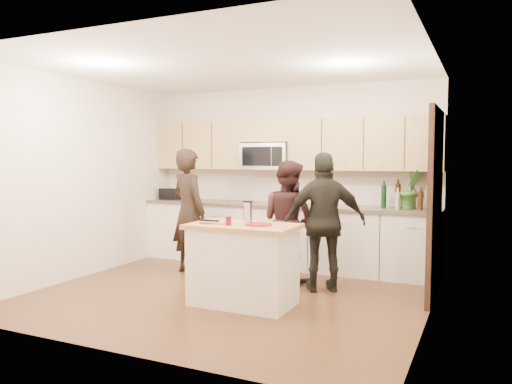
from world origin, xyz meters
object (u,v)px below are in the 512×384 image
at_px(toaster, 171,194).
at_px(woman_left, 189,211).
at_px(woman_right, 325,222).
at_px(island, 243,264).
at_px(woman_center, 288,221).

xyz_separation_m(toaster, woman_left, (0.96, -0.95, -0.15)).
height_order(toaster, woman_left, woman_left).
bearing_deg(woman_left, toaster, -20.24).
height_order(woman_left, woman_right, woman_left).
bearing_deg(island, woman_right, 54.95).
distance_m(woman_center, woman_right, 0.67).
relative_size(toaster, woman_left, 0.19).
xyz_separation_m(toaster, woman_center, (2.37, -0.75, -0.23)).
bearing_deg(woman_right, woman_left, -29.67).
height_order(island, woman_left, woman_left).
distance_m(island, woman_right, 1.20).
distance_m(toaster, woman_right, 3.16).
bearing_deg(toaster, woman_center, -17.59).
xyz_separation_m(woman_left, woman_right, (2.01, -0.11, -0.03)).
bearing_deg(woman_right, toaster, -46.20).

